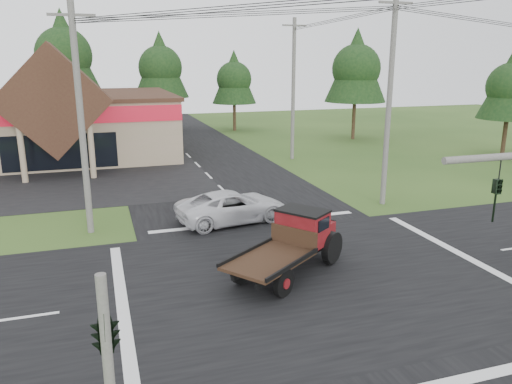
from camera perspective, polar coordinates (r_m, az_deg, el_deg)
name	(u,v)px	position (r m, az deg, el deg)	size (l,w,h in m)	color
ground	(311,278)	(19.40, 6.34, -9.69)	(120.00, 120.00, 0.00)	#2B491A
road_ns	(311,277)	(19.39, 6.34, -9.66)	(12.00, 120.00, 0.02)	black
road_ew	(311,277)	(19.39, 6.34, -9.66)	(120.00, 12.00, 0.02)	black
traffic_signal_corner	(104,314)	(9.82, -16.98, -13.24)	(0.53, 2.48, 4.40)	#595651
utility_pole_nw	(81,120)	(24.19, -19.37, 7.78)	(2.00, 0.30, 10.50)	#595651
utility_pole_ne	(389,100)	(28.61, 14.99, 10.11)	(2.00, 0.30, 11.50)	#595651
utility_pole_n	(293,89)	(41.09, 4.28, 11.68)	(2.00, 0.30, 11.20)	#595651
tree_row_c	(63,52)	(57.10, -21.16, 14.65)	(7.28, 7.28, 13.13)	#332316
tree_row_d	(160,65)	(58.51, -10.89, 14.03)	(6.16, 6.16, 11.11)	#332316
tree_row_e	(234,77)	(58.14, -2.52, 12.94)	(5.04, 5.04, 9.09)	#332316
tree_side_ne	(356,66)	(52.56, 11.40, 13.93)	(6.16, 6.16, 11.11)	#332316
tree_side_e_near	(511,84)	(47.70, 27.14, 10.92)	(5.04, 5.04, 9.09)	#332316
antique_flatbed_truck	(287,245)	(19.15, 3.54, -6.11)	(2.16, 5.67, 2.37)	#510B0E
white_pickup	(232,206)	(25.43, -2.71, -1.66)	(2.63, 5.71, 1.59)	silver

